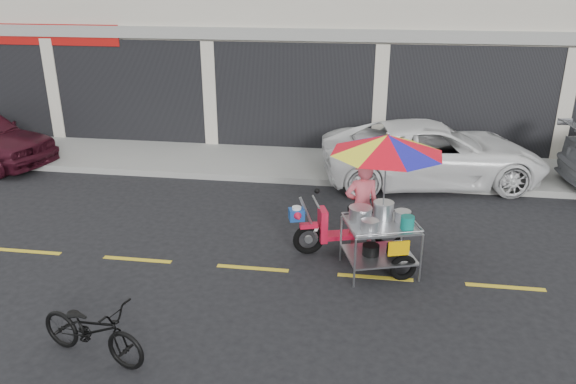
# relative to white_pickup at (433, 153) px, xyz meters

# --- Properties ---
(ground) EXTENTS (90.00, 90.00, 0.00)m
(ground) POSITION_rel_white_pickup_xyz_m (-1.25, -4.65, -0.70)
(ground) COLOR black
(sidewalk) EXTENTS (45.00, 3.00, 0.15)m
(sidewalk) POSITION_rel_white_pickup_xyz_m (-1.25, 0.85, -0.63)
(sidewalk) COLOR gray
(sidewalk) RESTS_ON ground
(centerline) EXTENTS (42.00, 0.10, 0.01)m
(centerline) POSITION_rel_white_pickup_xyz_m (-1.25, -4.65, -0.70)
(centerline) COLOR gold
(centerline) RESTS_ON ground
(white_pickup) EXTENTS (5.39, 3.19, 1.40)m
(white_pickup) POSITION_rel_white_pickup_xyz_m (0.00, 0.00, 0.00)
(white_pickup) COLOR white
(white_pickup) RESTS_ON ground
(near_bicycle) EXTENTS (1.66, 0.95, 0.82)m
(near_bicycle) POSITION_rel_white_pickup_xyz_m (-4.74, -7.18, -0.29)
(near_bicycle) COLOR black
(near_bicycle) RESTS_ON ground
(food_vendor_rig) EXTENTS (2.68, 2.23, 2.32)m
(food_vendor_rig) POSITION_rel_white_pickup_xyz_m (-1.33, -4.12, 0.75)
(food_vendor_rig) COLOR black
(food_vendor_rig) RESTS_ON ground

